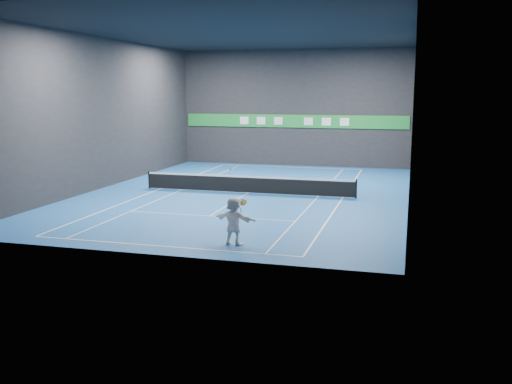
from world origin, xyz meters
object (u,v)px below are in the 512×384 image
(player, at_px, (234,221))
(tennis_net, at_px, (248,184))
(tennis_ball, at_px, (230,169))
(tennis_racket, at_px, (243,203))

(player, height_order, tennis_net, player)
(tennis_net, bearing_deg, player, -76.52)
(player, distance_m, tennis_ball, 1.99)
(player, xyz_separation_m, tennis_net, (-2.62, 10.95, -0.39))
(tennis_ball, relative_size, tennis_net, 0.01)
(tennis_ball, height_order, tennis_net, tennis_ball)
(tennis_net, xyz_separation_m, tennis_racket, (2.97, -10.90, 1.09))
(tennis_ball, xyz_separation_m, tennis_racket, (0.46, 0.03, -1.29))
(tennis_racket, bearing_deg, player, -172.08)
(player, relative_size, tennis_net, 0.15)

